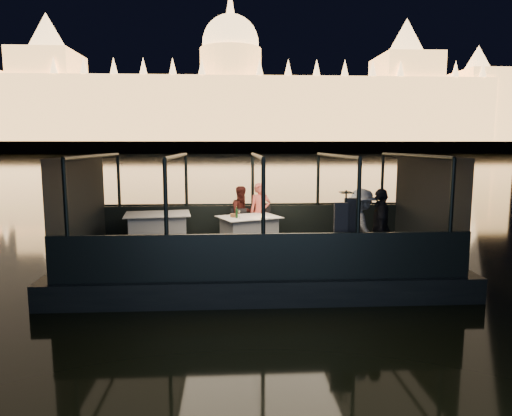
{
  "coord_description": "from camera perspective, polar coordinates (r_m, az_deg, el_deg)",
  "views": [
    {
      "loc": [
        -0.62,
        -10.38,
        3.07
      ],
      "look_at": [
        0.0,
        0.4,
        1.55
      ],
      "focal_mm": 32.0,
      "sensor_mm": 36.0,
      "label": 1
    }
  ],
  "objects": [
    {
      "name": "person_woman_coral",
      "position": [
        12.15,
        0.52,
        -0.61
      ],
      "size": [
        0.58,
        0.41,
        1.55
      ],
      "primitive_type": "imported",
      "rotation": [
        0.0,
        0.0,
        0.07
      ],
      "color": "#DD5F50",
      "rests_on": "boat_deck"
    },
    {
      "name": "parliament_building",
      "position": [
        187.19,
        -3.17,
        15.94
      ],
      "size": [
        220.0,
        32.0,
        60.0
      ],
      "primitive_type": null,
      "color": "#F2D18C",
      "rests_on": "embankment"
    },
    {
      "name": "end_wall_aft",
      "position": [
        11.45,
        20.53,
        0.38
      ],
      "size": [
        0.02,
        4.0,
        2.3
      ],
      "primitive_type": null,
      "color": "black",
      "rests_on": "boat_deck"
    },
    {
      "name": "cabin_glass_starboard",
      "position": [
        8.46,
        0.93,
        1.43
      ],
      "size": [
        8.0,
        0.02,
        1.4
      ],
      "primitive_type": null,
      "color": "#99B2B2",
      "rests_on": "gunwale_starboard"
    },
    {
      "name": "plate_far",
      "position": [
        11.55,
        -2.2,
        -0.95
      ],
      "size": [
        0.24,
        0.24,
        0.01
      ],
      "primitive_type": "cylinder",
      "rotation": [
        0.0,
        0.0,
        -0.06
      ],
      "color": "white",
      "rests_on": "dining_table_central"
    },
    {
      "name": "passenger_stripe",
      "position": [
        9.95,
        13.02,
        -2.14
      ],
      "size": [
        0.73,
        1.13,
        1.64
      ],
      "primitive_type": "imported",
      "rotation": [
        0.0,
        0.0,
        1.7
      ],
      "color": "white",
      "rests_on": "boat_deck"
    },
    {
      "name": "end_wall_fore",
      "position": [
        11.01,
        -21.14,
        0.06
      ],
      "size": [
        0.02,
        4.0,
        2.3
      ],
      "primitive_type": null,
      "color": "black",
      "rests_on": "boat_deck"
    },
    {
      "name": "wine_bottle",
      "position": [
        11.19,
        -2.43,
        -0.5
      ],
      "size": [
        0.07,
        0.07,
        0.28
      ],
      "primitive_type": "cylinder",
      "rotation": [
        0.0,
        0.0,
        -0.32
      ],
      "color": "#163D1B",
      "rests_on": "dining_table_central"
    },
    {
      "name": "canopy_ribs",
      "position": [
        10.5,
        0.12,
        0.24
      ],
      "size": [
        8.0,
        4.0,
        2.3
      ],
      "primitive_type": null,
      "color": "black",
      "rests_on": "boat_deck"
    },
    {
      "name": "passenger_dark",
      "position": [
        10.0,
        15.28,
        -2.18
      ],
      "size": [
        0.67,
        1.05,
        1.65
      ],
      "primitive_type": "imported",
      "rotation": [
        0.0,
        0.0,
        4.42
      ],
      "color": "black",
      "rests_on": "boat_deck"
    },
    {
      "name": "gunwale_starboard",
      "position": [
        8.67,
        0.91,
        -6.14
      ],
      "size": [
        8.0,
        0.08,
        0.9
      ],
      "primitive_type": "cube",
      "color": "black",
      "rests_on": "boat_deck"
    },
    {
      "name": "boat_deck",
      "position": [
        10.72,
        0.12,
        -5.97
      ],
      "size": [
        8.0,
        4.0,
        0.04
      ],
      "primitive_type": "cube",
      "color": "black",
      "rests_on": "boat_hull"
    },
    {
      "name": "cabin_roof_glass",
      "position": [
        10.4,
        0.13,
        6.53
      ],
      "size": [
        8.0,
        4.0,
        0.02
      ],
      "primitive_type": null,
      "color": "#99B2B2",
      "rests_on": "boat_deck"
    },
    {
      "name": "boat_hull",
      "position": [
        10.84,
        0.12,
        -8.43
      ],
      "size": [
        8.6,
        4.4,
        1.0
      ],
      "primitive_type": "cube",
      "color": "black",
      "rests_on": "river_water"
    },
    {
      "name": "dining_table_aft",
      "position": [
        11.73,
        -12.14,
        -2.9
      ],
      "size": [
        1.74,
        1.36,
        0.85
      ],
      "primitive_type": "cube",
      "rotation": [
        0.0,
        0.0,
        0.13
      ],
      "color": "silver",
      "rests_on": "boat_deck"
    },
    {
      "name": "amber_candle",
      "position": [
        11.28,
        0.77,
        -0.99
      ],
      "size": [
        0.08,
        0.08,
        0.09
      ],
      "primitive_type": "cylinder",
      "rotation": [
        0.0,
        0.0,
        0.34
      ],
      "color": "#FFA93F",
      "rests_on": "dining_table_central"
    },
    {
      "name": "embankment",
      "position": [
        220.39,
        -3.13,
        7.44
      ],
      "size": [
        400.0,
        140.0,
        6.0
      ],
      "primitive_type": "cube",
      "color": "#423D33",
      "rests_on": "ground"
    },
    {
      "name": "wine_glass_red",
      "position": [
        11.52,
        0.78,
        -0.53
      ],
      "size": [
        0.08,
        0.08,
        0.19
      ],
      "primitive_type": null,
      "rotation": [
        0.0,
        0.0,
        0.34
      ],
      "color": "silver",
      "rests_on": "dining_table_central"
    },
    {
      "name": "bread_basket",
      "position": [
        11.38,
        -2.75,
        -0.92
      ],
      "size": [
        0.25,
        0.25,
        0.08
      ],
      "primitive_type": "cylinder",
      "rotation": [
        0.0,
        0.0,
        -0.33
      ],
      "color": "brown",
      "rests_on": "dining_table_central"
    },
    {
      "name": "plate_near",
      "position": [
        11.21,
        1.27,
        -1.22
      ],
      "size": [
        0.25,
        0.25,
        0.01
      ],
      "primitive_type": "cylinder",
      "rotation": [
        0.0,
        0.0,
        -0.18
      ],
      "color": "white",
      "rests_on": "dining_table_central"
    },
    {
      "name": "chair_port_right",
      "position": [
        12.09,
        0.9,
        -2.09
      ],
      "size": [
        0.46,
        0.46,
        0.91
      ],
      "primitive_type": "cube",
      "rotation": [
        0.0,
        0.0,
        -0.09
      ],
      "color": "black",
      "rests_on": "boat_deck"
    },
    {
      "name": "chair_port_left",
      "position": [
        11.91,
        -2.13,
        -2.25
      ],
      "size": [
        0.41,
        0.41,
        0.87
      ],
      "primitive_type": "cube",
      "rotation": [
        0.0,
        0.0,
        -0.01
      ],
      "color": "black",
      "rests_on": "boat_deck"
    },
    {
      "name": "gunwale_port",
      "position": [
        12.58,
        -0.42,
        -1.7
      ],
      "size": [
        8.0,
        0.08,
        0.9
      ],
      "primitive_type": "cube",
      "color": "black",
      "rests_on": "boat_deck"
    },
    {
      "name": "wine_glass_white",
      "position": [
        11.19,
        -2.11,
        -0.78
      ],
      "size": [
        0.07,
        0.07,
        0.2
      ],
      "primitive_type": null,
      "rotation": [
        0.0,
        0.0,
        -0.02
      ],
      "color": "white",
      "rests_on": "dining_table_central"
    },
    {
      "name": "dining_table_central",
      "position": [
        11.48,
        -0.88,
        -2.96
      ],
      "size": [
        1.74,
        1.53,
        0.77
      ],
      "primitive_type": "cube",
      "rotation": [
        0.0,
        0.0,
        0.4
      ],
      "color": "silver",
      "rests_on": "boat_deck"
    },
    {
      "name": "river_water",
      "position": [
        90.44,
        -2.89,
        6.04
      ],
      "size": [
        500.0,
        500.0,
        0.0
      ],
      "primitive_type": "plane",
      "color": "black",
      "rests_on": "ground"
    },
    {
      "name": "cabin_glass_port",
      "position": [
        12.44,
        -0.42,
        3.53
      ],
      "size": [
        8.0,
        0.02,
        1.4
      ],
      "primitive_type": null,
      "color": "#99B2B2",
      "rests_on": "gunwale_port"
    },
    {
      "name": "person_man_maroon",
      "position": [
        12.13,
        -1.72,
        -0.63
      ],
      "size": [
        0.86,
        0.78,
        1.46
      ],
      "primitive_type": "imported",
      "rotation": [
        0.0,
        0.0,
        0.4
      ],
      "color": "#3B1310",
      "rests_on": "boat_deck"
    },
    {
      "name": "coat_stand",
      "position": [
        9.1,
        11.09,
        -2.71
      ],
      "size": [
        0.55,
        0.48,
        1.68
      ],
      "primitive_type": null,
      "rotation": [
        0.0,
        0.0,
        0.25
      ],
      "color": "black",
      "rests_on": "boat_deck"
    }
  ]
}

